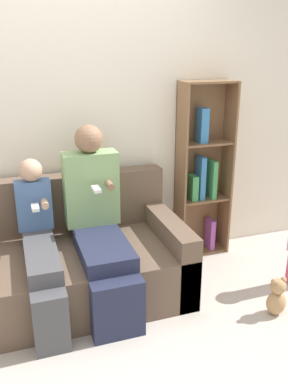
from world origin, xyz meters
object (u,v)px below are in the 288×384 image
Objects in this scene: couch at (63,265)px; child_seated at (40,247)px; teddy_bear at (277,297)px; adult_seated at (98,218)px; bookshelf at (202,172)px.

child_seated is (-0.16, -0.14, 0.24)m from couch.
teddy_bear is at bearing -20.04° from child_seated.
adult_seated is 1.22× the size of child_seated.
child_seated reaches higher than teddy_bear.
teddy_bear is (1.54, -0.56, -0.38)m from child_seated.
child_seated is 0.68× the size of bookshelf.
bookshelf is at bearing 94.25° from teddy_bear.
bookshelf is (1.46, 0.51, 0.24)m from child_seated.
adult_seated reaches higher than child_seated.
bookshelf reaches higher than adult_seated.
adult_seated reaches higher than teddy_bear.
teddy_bear is at bearing -29.41° from adult_seated.
adult_seated is at bearing -14.94° from couch.
couch is 1.44m from bookshelf.
child_seated is 3.60× the size of teddy_bear.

